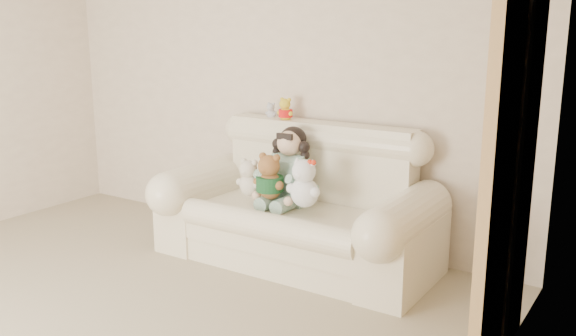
# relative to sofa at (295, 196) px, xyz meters

# --- Properties ---
(wall_back) EXTENTS (4.50, 0.00, 4.50)m
(wall_back) POSITION_rel_sofa_xyz_m (-0.56, 0.50, 0.78)
(wall_back) COLOR beige
(wall_back) RESTS_ON ground
(wall_right) EXTENTS (0.00, 5.00, 5.00)m
(wall_right) POSITION_rel_sofa_xyz_m (1.69, -2.00, 0.78)
(wall_right) COLOR beige
(wall_right) RESTS_ON ground
(sofa) EXTENTS (2.10, 0.95, 1.03)m
(sofa) POSITION_rel_sofa_xyz_m (0.00, 0.00, 0.00)
(sofa) COLOR #FFF1CD
(sofa) RESTS_ON floor
(door_panel) EXTENTS (0.06, 0.90, 2.10)m
(door_panel) POSITION_rel_sofa_xyz_m (1.66, -0.60, 0.54)
(door_panel) COLOR #A47046
(door_panel) RESTS_ON floor
(seated_child) EXTENTS (0.39, 0.47, 0.61)m
(seated_child) POSITION_rel_sofa_xyz_m (-0.10, 0.08, 0.21)
(seated_child) COLOR #266A4B
(seated_child) RESTS_ON sofa
(brown_teddy) EXTENTS (0.31, 0.27, 0.41)m
(brown_teddy) POSITION_rel_sofa_xyz_m (-0.15, -0.12, 0.19)
(brown_teddy) COLOR brown
(brown_teddy) RESTS_ON sofa
(white_cat) EXTENTS (0.28, 0.23, 0.42)m
(white_cat) POSITION_rel_sofa_xyz_m (0.17, -0.15, 0.19)
(white_cat) COLOR white
(white_cat) RESTS_ON sofa
(cream_teddy) EXTENTS (0.25, 0.21, 0.33)m
(cream_teddy) POSITION_rel_sofa_xyz_m (-0.33, -0.13, 0.15)
(cream_teddy) COLOR beige
(cream_teddy) RESTS_ON sofa
(yellow_mini_bear) EXTENTS (0.17, 0.14, 0.22)m
(yellow_mini_bear) POSITION_rel_sofa_xyz_m (-0.31, 0.34, 0.61)
(yellow_mini_bear) COLOR gold
(yellow_mini_bear) RESTS_ON sofa
(grey_mini_plush) EXTENTS (0.11, 0.08, 0.16)m
(grey_mini_plush) POSITION_rel_sofa_xyz_m (-0.47, 0.37, 0.58)
(grey_mini_plush) COLOR #B9B8BF
(grey_mini_plush) RESTS_ON sofa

